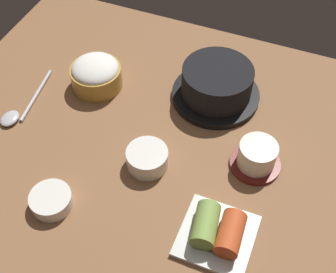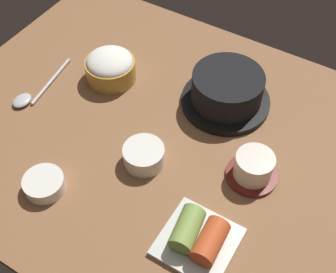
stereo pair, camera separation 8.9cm
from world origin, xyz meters
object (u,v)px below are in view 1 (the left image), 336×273
at_px(banchan_cup_center, 148,158).
at_px(rice_bowl, 96,74).
at_px(spoon, 18,111).
at_px(tea_cup_with_saucer, 257,155).
at_px(kimchi_plate, 217,232).
at_px(stone_pot, 217,84).
at_px(side_bowl_near, 51,200).

bearing_deg(banchan_cup_center, rice_bowl, 140.56).
xyz_separation_m(banchan_cup_center, spoon, (-0.32, 0.02, -0.02)).
height_order(tea_cup_with_saucer, banchan_cup_center, tea_cup_with_saucer).
bearing_deg(kimchi_plate, tea_cup_with_saucer, 83.16).
xyz_separation_m(rice_bowl, tea_cup_with_saucer, (0.39, -0.08, -0.01)).
height_order(banchan_cup_center, spoon, banchan_cup_center).
bearing_deg(banchan_cup_center, kimchi_plate, -29.51).
xyz_separation_m(stone_pot, kimchi_plate, (0.11, -0.33, -0.02)).
distance_m(rice_bowl, banchan_cup_center, 0.26).
bearing_deg(side_bowl_near, kimchi_plate, 9.52).
relative_size(stone_pot, side_bowl_near, 2.51).
distance_m(kimchi_plate, spoon, 0.51).
xyz_separation_m(stone_pot, tea_cup_with_saucer, (0.13, -0.14, -0.01)).
distance_m(stone_pot, tea_cup_with_saucer, 0.20).
distance_m(side_bowl_near, spoon, 0.25).
relative_size(rice_bowl, spoon, 0.63).
distance_m(rice_bowl, kimchi_plate, 0.45).
height_order(side_bowl_near, spoon, side_bowl_near).
bearing_deg(kimchi_plate, spoon, 166.31).
relative_size(kimchi_plate, spoon, 0.70).
bearing_deg(banchan_cup_center, stone_pot, 73.81).
distance_m(stone_pot, banchan_cup_center, 0.24).
bearing_deg(banchan_cup_center, tea_cup_with_saucer, 22.75).
height_order(rice_bowl, side_bowl_near, rice_bowl).
relative_size(banchan_cup_center, spoon, 0.45).
height_order(rice_bowl, banchan_cup_center, rice_bowl).
relative_size(tea_cup_with_saucer, kimchi_plate, 0.79).
distance_m(rice_bowl, spoon, 0.19).
bearing_deg(rice_bowl, tea_cup_with_saucer, -11.42).
bearing_deg(side_bowl_near, tea_cup_with_saucer, 35.60).
height_order(kimchi_plate, side_bowl_near, kimchi_plate).
bearing_deg(banchan_cup_center, side_bowl_near, -130.47).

